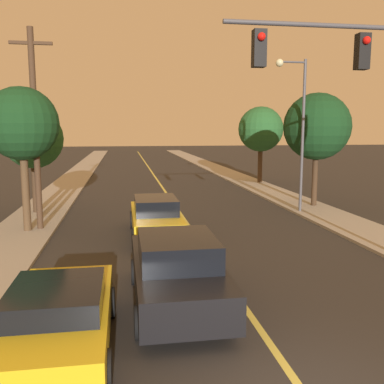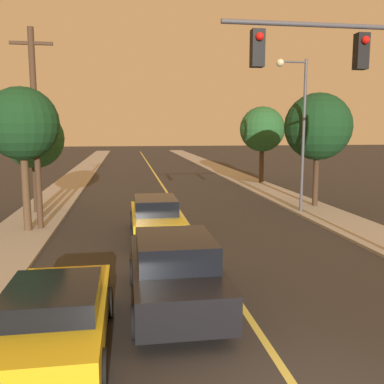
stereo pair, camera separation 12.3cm
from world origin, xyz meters
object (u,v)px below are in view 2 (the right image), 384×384
Objects in this scene: streetlamp_right at (298,116)px; car_near_lane_second at (155,216)px; tree_left_near at (22,124)px; tree_left_far at (34,139)px; car_near_lane_front at (175,270)px; car_outer_lane_front at (55,315)px; traffic_signal_mast at (377,93)px; tree_right_near at (318,127)px; utility_pole_left at (35,127)px; tree_right_far at (262,129)px.

car_near_lane_second is at bearing -152.96° from streetlamp_right.
tree_left_near is 1.13× the size of tree_left_far.
car_outer_lane_front is at bearing -143.86° from car_near_lane_front.
traffic_signal_mast is at bearing 10.96° from car_near_lane_front.
traffic_signal_mast is 15.37m from tree_left_far.
tree_right_near reaches higher than car_near_lane_second.
streetlamp_right reaches higher than car_near_lane_front.
utility_pole_left is 1.40× the size of tree_left_near.
tree_right_near is at bearing 52.66° from car_near_lane_front.
streetlamp_right is at bearing 55.06° from car_near_lane_front.
car_near_lane_front is 12.90m from streetlamp_right.
tree_left_far reaches higher than car_outer_lane_front.
tree_left_near is 14.15m from tree_right_near.
traffic_signal_mast is 1.37× the size of tree_left_far.
tree_left_far is (-2.96, 13.63, 2.93)m from car_outer_lane_front.
utility_pole_left is at bearing -77.29° from tree_left_far.
streetlamp_right is (9.46, 11.85, 4.01)m from car_outer_lane_front.
tree_right_far is (9.01, 21.40, 3.22)m from car_near_lane_front.
car_outer_lane_front is 10.79m from utility_pole_left.
tree_left_near reaches higher than car_near_lane_front.
streetlamp_right is (7.05, 10.09, 3.86)m from car_near_lane_front.
traffic_signal_mast is 9.17m from streetlamp_right.
car_outer_lane_front is 17.63m from tree_right_near.
tree_left_far is (-0.39, 3.91, -0.64)m from tree_left_near.
traffic_signal_mast is 12.35m from utility_pole_left.
utility_pole_left reaches higher than tree_left_far.
car_near_lane_second is 0.68× the size of streetlamp_right.
streetlamp_right is at bearing 9.13° from utility_pole_left.
tree_right_far is at bearing 63.75° from car_outer_lane_front.
tree_right_far reaches higher than tree_left_near.
utility_pole_left reaches higher than tree_left_near.
tree_left_near is (-4.99, 7.95, 3.43)m from car_near_lane_front.
tree_left_far is 14.12m from tree_right_near.
car_near_lane_front reaches higher than car_outer_lane_front.
car_near_lane_front is 0.63× the size of utility_pole_left.
car_near_lane_second reaches higher than car_outer_lane_front.
tree_left_far is at bearing -146.45° from tree_right_far.
car_near_lane_front is 23.44m from tree_right_far.
tree_right_far reaches higher than car_outer_lane_front.
tree_left_near reaches higher than car_near_lane_second.
car_near_lane_front is 13.31m from tree_left_far.
car_near_lane_front is at bearing -127.34° from tree_right_near.
car_outer_lane_front is 0.77× the size of tree_right_far.
car_near_lane_second is at bearing -150.44° from tree_right_near.
tree_right_near is (13.72, 3.49, -0.06)m from tree_left_near.
car_near_lane_front is 0.72× the size of traffic_signal_mast.
tree_left_near is at bearing 122.10° from car_near_lane_front.
traffic_signal_mast is (7.89, 2.82, 4.33)m from car_outer_lane_front.
utility_pole_left is 3.77m from tree_left_far.
tree_right_far is at bearing 43.86° from tree_left_near.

